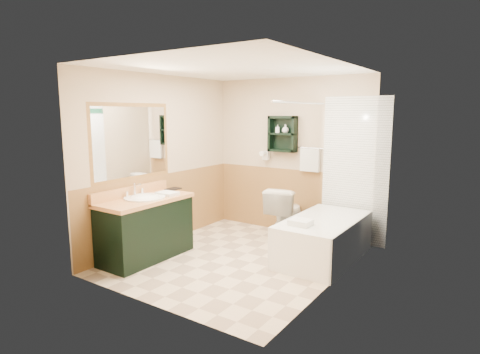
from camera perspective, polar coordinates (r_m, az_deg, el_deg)
name	(u,v)px	position (r m, az deg, el deg)	size (l,w,h in m)	color
floor	(236,259)	(5.30, -0.54, -11.57)	(3.00, 3.00, 0.00)	beige
back_wall	(291,156)	(6.30, 7.30, 2.94)	(2.60, 0.04, 2.40)	beige
left_wall	(160,160)	(5.85, -11.29, 2.35)	(0.04, 3.00, 2.40)	beige
right_wall	(338,177)	(4.40, 13.76, 0.04)	(0.04, 3.00, 2.40)	beige
ceiling	(236,67)	(4.98, -0.58, 15.42)	(2.60, 3.00, 0.04)	white
wainscot_left	(163,208)	(5.94, -10.84, -4.39)	(2.98, 2.98, 1.00)	#AC7745
wainscot_back	(289,201)	(6.39, 7.03, -3.34)	(2.58, 2.58, 1.00)	#AC7745
mirror_frame	(132,142)	(5.41, -15.16, 4.86)	(1.30, 1.30, 1.00)	olive
mirror_glass	(132,142)	(5.40, -15.13, 4.86)	(1.20, 1.20, 0.90)	white
tile_right	(356,180)	(5.14, 16.19, -0.47)	(1.50, 1.50, 2.10)	white
tile_back	(355,172)	(5.89, 16.00, 0.75)	(0.95, 0.95, 2.10)	white
tile_accent	(359,111)	(5.07, 16.51, 9.06)	(1.50, 1.50, 0.10)	#13432B
wall_shelf	(282,134)	(6.22, 6.06, 6.12)	(0.45, 0.15, 0.55)	black
hair_dryer	(266,155)	(6.41, 3.74, 3.10)	(0.10, 0.24, 0.18)	white
towel_bar	(310,148)	(6.08, 9.99, 4.07)	(0.40, 0.06, 0.40)	silver
curtain_rod	(302,103)	(5.34, 8.86, 10.38)	(0.03, 0.03, 1.60)	silver
shower_curtain	(306,166)	(5.55, 9.41, 1.52)	(1.05, 1.05, 1.70)	beige
vanity	(146,228)	(5.36, -13.25, -7.11)	(0.59, 1.25, 0.80)	black
bathtub	(324,239)	(5.34, 11.81, -8.58)	(0.80, 1.50, 0.53)	white
toilet	(285,213)	(6.07, 6.41, -5.10)	(0.44, 0.79, 0.77)	white
counter_towel	(167,193)	(5.40, -10.28, -2.32)	(0.26, 0.21, 0.04)	silver
vanity_book	(169,182)	(5.78, -10.06, -0.70)	(0.16, 0.02, 0.21)	black
tub_towel	(301,222)	(4.91, 8.63, -6.41)	(0.26, 0.21, 0.07)	silver
soap_bottle_a	(278,131)	(6.25, 5.38, 6.54)	(0.06, 0.12, 0.06)	white
soap_bottle_b	(285,130)	(6.19, 6.47, 6.70)	(0.10, 0.13, 0.10)	white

